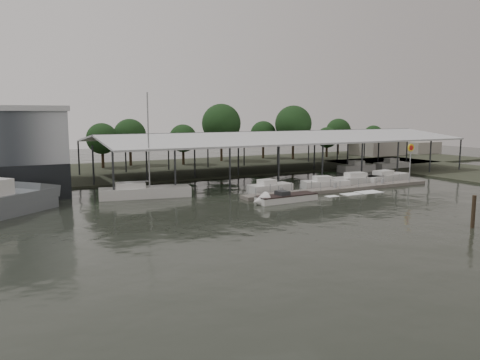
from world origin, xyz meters
name	(u,v)px	position (x,y,z in m)	size (l,w,h in m)	color
ground	(286,218)	(0.00, 0.00, 0.00)	(200.00, 200.00, 0.00)	black
land_strip_far	(150,170)	(0.00, 42.00, 0.10)	(140.00, 30.00, 0.30)	#323628
covered_boat_shed	(278,136)	(17.00, 28.00, 6.13)	(58.24, 24.00, 6.96)	silver
floating_dock	(341,189)	(15.00, 10.00, 0.20)	(28.00, 2.00, 1.40)	#656159
shell_fuel_sign	(411,156)	(27.00, 9.99, 3.93)	(1.10, 0.18, 5.55)	#919496
distant_commercial_buildings	(391,147)	(59.03, 44.69, 1.84)	(22.00, 8.00, 4.00)	gray
white_sailboat	(144,192)	(-8.54, 16.74, 0.64)	(10.66, 4.47, 12.21)	silver
speedboat_underway	(282,199)	(3.94, 6.78, 0.39)	(18.87, 2.98, 2.00)	silver
moored_cruiser_0	(270,188)	(6.14, 12.85, 0.61)	(5.69, 2.65, 1.70)	silver
moored_cruiser_1	(325,184)	(14.11, 12.17, 0.61)	(6.43, 3.49, 1.70)	silver
moored_cruiser_2	(358,180)	(20.49, 13.09, 0.61)	(8.08, 3.06, 1.70)	silver
moored_cruiser_3	(385,177)	(25.59, 13.05, 0.61)	(8.74, 3.67, 1.70)	silver
horizon_tree_line	(250,130)	(22.84, 47.75, 6.42)	(67.82, 11.15, 11.64)	#2E2214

